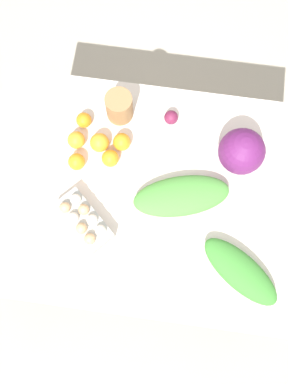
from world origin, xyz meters
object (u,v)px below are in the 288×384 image
(orange_1, at_px, (84,120))
(orange_2, at_px, (100,143))
(egg_carton, at_px, (84,220))
(orange_0, at_px, (76,140))
(orange_4, at_px, (110,158))
(orange_3, at_px, (77,162))
(greens_bunch_scallion, at_px, (240,271))
(cabbage_purple, at_px, (242,151))
(beet_root, at_px, (171,117))
(greens_bunch_dandelion, at_px, (181,196))
(paper_bag, at_px, (119,107))
(orange_5, at_px, (122,142))

(orange_1, relative_size, orange_2, 0.82)
(egg_carton, height_order, orange_2, egg_carton)
(orange_0, distance_m, orange_4, 0.16)
(orange_4, bearing_deg, orange_3, 13.92)
(greens_bunch_scallion, bearing_deg, orange_1, -37.28)
(greens_bunch_scallion, bearing_deg, cabbage_purple, -84.37)
(orange_0, bearing_deg, cabbage_purple, -178.08)
(cabbage_purple, distance_m, greens_bunch_scallion, 0.47)
(greens_bunch_scallion, bearing_deg, beet_root, -60.36)
(beet_root, relative_size, orange_0, 0.82)
(greens_bunch_dandelion, height_order, orange_4, greens_bunch_dandelion)
(egg_carton, xyz_separation_m, orange_1, (0.07, -0.42, -0.01))
(greens_bunch_scallion, relative_size, beet_root, 5.77)
(beet_root, distance_m, orange_2, 0.32)
(paper_bag, height_order, greens_bunch_dandelion, paper_bag)
(cabbage_purple, height_order, orange_5, cabbage_purple)
(paper_bag, height_order, orange_5, paper_bag)
(paper_bag, xyz_separation_m, orange_0, (0.16, 0.16, -0.03))
(paper_bag, xyz_separation_m, orange_4, (0.01, 0.22, -0.03))
(orange_2, relative_size, orange_3, 1.14)
(orange_3, bearing_deg, greens_bunch_dandelion, 169.27)
(orange_0, distance_m, orange_1, 0.09)
(orange_3, bearing_deg, orange_5, -147.12)
(paper_bag, distance_m, orange_0, 0.23)
(paper_bag, bearing_deg, orange_0, 45.04)
(greens_bunch_dandelion, bearing_deg, paper_bag, -47.94)
(cabbage_purple, relative_size, egg_carton, 0.72)
(orange_2, relative_size, orange_5, 1.07)
(greens_bunch_scallion, bearing_deg, egg_carton, -10.11)
(orange_2, bearing_deg, greens_bunch_dandelion, 153.88)
(orange_2, height_order, orange_4, orange_2)
(beet_root, distance_m, orange_4, 0.31)
(egg_carton, bearing_deg, orange_0, -32.17)
(beet_root, bearing_deg, orange_2, 29.32)
(greens_bunch_dandelion, height_order, orange_5, greens_bunch_dandelion)
(egg_carton, bearing_deg, orange_4, -60.37)
(orange_0, distance_m, orange_3, 0.09)
(cabbage_purple, height_order, orange_0, cabbage_purple)
(cabbage_purple, height_order, greens_bunch_dandelion, cabbage_purple)
(cabbage_purple, bearing_deg, orange_0, 1.92)
(orange_3, bearing_deg, egg_carton, 106.88)
(orange_2, bearing_deg, orange_3, 49.43)
(egg_carton, distance_m, orange_0, 0.34)
(paper_bag, distance_m, orange_1, 0.16)
(greens_bunch_scallion, bearing_deg, orange_2, -35.51)
(orange_2, bearing_deg, orange_1, -48.18)
(egg_carton, xyz_separation_m, greens_bunch_scallion, (-0.63, 0.11, -0.01))
(cabbage_purple, distance_m, beet_root, 0.33)
(cabbage_purple, height_order, greens_bunch_scallion, cabbage_purple)
(orange_4, bearing_deg, beet_root, -136.03)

